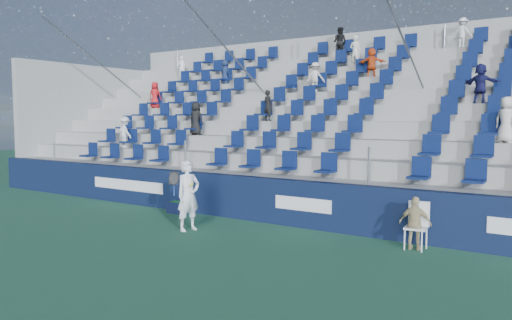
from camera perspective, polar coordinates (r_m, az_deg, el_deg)
The scene contains 7 objects.
ground at distance 11.34m, azimuth -8.89°, elevation -9.54°, with size 70.00×70.00×0.00m, color #296043.
sponsor_wall at distance 13.64m, azimuth 0.13°, elevation -4.47°, with size 24.00×0.32×1.20m.
grandstand at distance 17.93m, azimuth 9.22°, elevation 2.63°, with size 24.00×8.17×6.63m.
tennis_player at distance 12.55m, azimuth -7.74°, elevation -4.02°, with size 0.69×0.72×1.76m.
line_judge_chair at distance 11.33m, azimuth 17.96°, elevation -6.74°, with size 0.49×0.50×1.02m.
line_judge at distance 11.18m, azimuth 17.74°, elevation -6.91°, with size 0.67×0.28×1.15m, color tan.
ball_bin at distance 14.96m, azimuth -8.87°, elevation -5.31°, with size 0.61×0.40×0.34m.
Camera 1 is at (7.49, -8.04, 2.81)m, focal length 35.00 mm.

